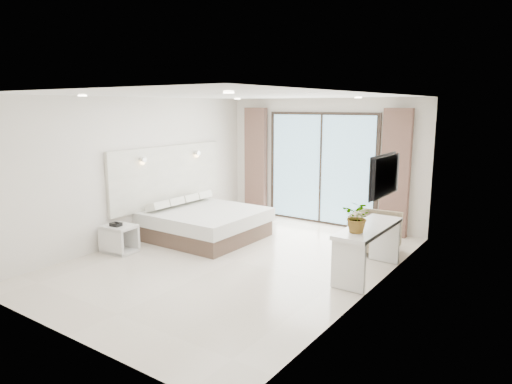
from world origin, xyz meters
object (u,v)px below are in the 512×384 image
(console_desk, at_px, (368,239))
(armchair, at_px, (376,231))
(nightstand, at_px, (120,239))
(bed, at_px, (205,223))

(console_desk, height_order, armchair, armchair)
(nightstand, bearing_deg, console_desk, 14.58)
(nightstand, xyz_separation_m, console_desk, (3.98, 1.43, 0.32))
(bed, relative_size, console_desk, 1.22)
(nightstand, distance_m, armchair, 4.49)
(nightstand, xyz_separation_m, armchair, (3.68, 2.57, 0.15))
(armchair, bearing_deg, nightstand, 119.91)
(nightstand, relative_size, console_desk, 0.35)
(bed, distance_m, console_desk, 3.37)
(bed, distance_m, nightstand, 1.66)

